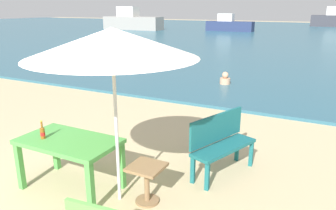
% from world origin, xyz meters
% --- Properties ---
extents(sea_water, '(120.00, 50.00, 0.08)m').
position_xyz_m(sea_water, '(0.00, 30.00, 0.04)').
color(sea_water, '#2D6075').
rests_on(sea_water, ground_plane).
extents(picnic_table_green, '(1.40, 0.80, 0.76)m').
position_xyz_m(picnic_table_green, '(-0.47, 0.42, 0.65)').
color(picnic_table_green, '#4C9E47').
rests_on(picnic_table_green, ground_plane).
extents(beer_bottle_amber, '(0.07, 0.07, 0.26)m').
position_xyz_m(beer_bottle_amber, '(-0.81, 0.28, 0.85)').
color(beer_bottle_amber, brown).
rests_on(beer_bottle_amber, picnic_table_green).
extents(patio_umbrella, '(2.10, 2.10, 2.30)m').
position_xyz_m(patio_umbrella, '(0.31, 0.49, 2.12)').
color(patio_umbrella, silver).
rests_on(patio_umbrella, ground_plane).
extents(side_table_wood, '(0.44, 0.44, 0.54)m').
position_xyz_m(side_table_wood, '(0.68, 0.60, 0.35)').
color(side_table_wood, olive).
rests_on(side_table_wood, ground_plane).
extents(bench_teal_center, '(0.75, 1.25, 0.95)m').
position_xyz_m(bench_teal_center, '(1.28, 1.84, 0.54)').
color(bench_teal_center, '#196066').
rests_on(bench_teal_center, ground_plane).
extents(swimmer_person, '(0.34, 0.34, 0.41)m').
position_xyz_m(swimmer_person, '(-0.45, 7.53, 0.24)').
color(swimmer_person, tan).
rests_on(swimmer_person, sea_water).
extents(boat_barge, '(4.84, 1.32, 1.76)m').
position_xyz_m(boat_barge, '(-7.57, 31.20, 0.71)').
color(boat_barge, navy).
rests_on(boat_barge, sea_water).
extents(boat_sailboat, '(6.77, 1.85, 2.46)m').
position_xyz_m(boat_sailboat, '(-17.85, 28.64, 0.97)').
color(boat_sailboat, gray).
rests_on(boat_sailboat, sea_water).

